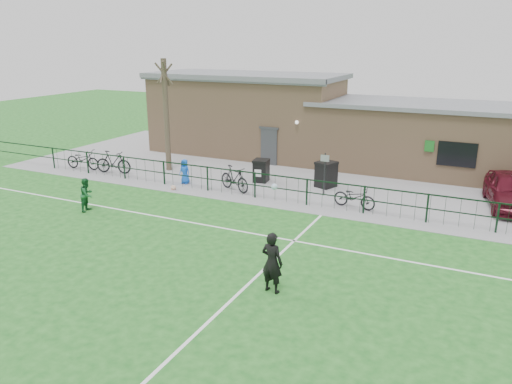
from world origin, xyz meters
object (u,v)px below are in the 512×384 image
at_px(sign_post, 324,174).
at_px(spectator_child, 185,171).
at_px(ball_ground, 173,188).
at_px(car_maroon, 511,190).
at_px(wheelie_bin_left, 261,171).
at_px(bicycle_b, 113,162).
at_px(bicycle_d, 234,179).
at_px(bicycle_a, 83,159).
at_px(bare_tree, 166,116).
at_px(bicycle_e, 354,197).
at_px(outfield_player, 87,195).
at_px(wheelie_bin_right, 326,175).

bearing_deg(sign_post, spectator_child, -170.93).
xyz_separation_m(sign_post, ball_ground, (-6.78, -2.28, -0.90)).
bearing_deg(car_maroon, ball_ground, -173.45).
bearing_deg(sign_post, wheelie_bin_left, 166.14).
distance_m(car_maroon, bicycle_b, 19.40).
relative_size(car_maroon, bicycle_d, 2.24).
bearing_deg(bicycle_a, bare_tree, -72.07).
xyz_separation_m(bicycle_e, ball_ground, (-8.52, -1.12, -0.39)).
bearing_deg(outfield_player, bicycle_e, -74.51).
bearing_deg(bare_tree, ball_ground, -51.75).
bearing_deg(spectator_child, wheelie_bin_right, 23.50).
relative_size(car_maroon, ball_ground, 18.33).
xyz_separation_m(bicycle_a, bicycle_b, (2.15, 0.03, 0.06)).
bearing_deg(bicycle_e, bare_tree, 87.41).
bearing_deg(bicycle_a, outfield_player, -140.33).
relative_size(bicycle_a, ball_ground, 8.55).
distance_m(wheelie_bin_right, bicycle_b, 11.38).
xyz_separation_m(wheelie_bin_right, bicycle_d, (-3.71, -2.51, 0.01)).
height_order(sign_post, car_maroon, sign_post).
height_order(car_maroon, ball_ground, car_maroon).
bearing_deg(spectator_child, bicycle_a, -177.11).
relative_size(car_maroon, bicycle_b, 2.20).
height_order(sign_post, outfield_player, sign_post).
bearing_deg(wheelie_bin_left, bare_tree, 171.39).
relative_size(bare_tree, car_maroon, 1.34).
xyz_separation_m(bicycle_d, ball_ground, (-2.72, -1.14, -0.50)).
distance_m(bicycle_a, outfield_player, 7.46).
xyz_separation_m(bicycle_a, ball_ground, (6.83, -1.17, -0.45)).
bearing_deg(ball_ground, outfield_player, -110.52).
xyz_separation_m(bare_tree, sign_post, (9.23, -0.82, -1.98)).
relative_size(bare_tree, bicycle_a, 2.88).
relative_size(bare_tree, wheelie_bin_right, 5.12).
relative_size(bare_tree, bicycle_e, 3.23).
bearing_deg(bicycle_e, wheelie_bin_left, 76.68).
height_order(sign_post, bicycle_e, sign_post).
xyz_separation_m(bare_tree, wheelie_bin_right, (8.88, 0.54, -2.39)).
relative_size(wheelie_bin_left, bicycle_a, 0.50).
bearing_deg(spectator_child, bicycle_b, -177.41).
relative_size(bare_tree, outfield_player, 4.24).
relative_size(bicycle_e, outfield_player, 1.31).
xyz_separation_m(wheelie_bin_right, outfield_player, (-7.95, -7.70, 0.10)).
distance_m(bare_tree, ball_ground, 4.89).
distance_m(wheelie_bin_right, outfield_player, 11.07).
relative_size(wheelie_bin_left, bicycle_e, 0.56).
height_order(wheelie_bin_left, spectator_child, spectator_child).
bearing_deg(wheelie_bin_right, bicycle_a, -149.54).
bearing_deg(bicycle_e, spectator_child, 97.26).
relative_size(bare_tree, spectator_child, 4.85).
xyz_separation_m(wheelie_bin_left, bicycle_e, (5.36, -2.06, -0.04)).
distance_m(car_maroon, outfield_player, 17.96).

